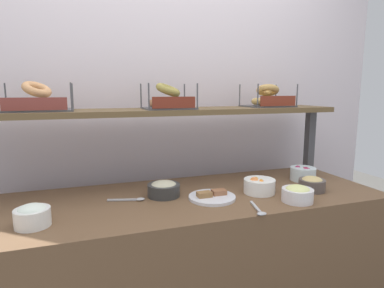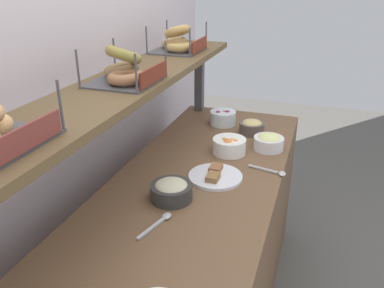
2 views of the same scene
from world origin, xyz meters
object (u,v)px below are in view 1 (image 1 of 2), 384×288
Objects in this scene: bagel_basket_everything at (168,100)px; bagel_basket_sesame at (267,99)px; bowl_hummus at (312,184)px; bowl_fruit_salad at (259,186)px; bowl_cream_cheese at (32,215)px; bagel_basket_plain at (37,101)px; bowl_tuna_salad at (164,189)px; serving_spoon_by_edge at (259,210)px; serving_plate_white at (212,197)px; bowl_beet_salad at (303,173)px; bowl_egg_salad at (297,194)px; serving_spoon_near_plate at (132,199)px.

bagel_basket_everything is 0.94× the size of bagel_basket_sesame.
bagel_basket_everything is (-0.69, 0.38, 0.44)m from bowl_hummus.
bowl_hummus is at bearing -10.86° from bowl_fruit_salad.
bowl_cream_cheese is 0.61m from bagel_basket_plain.
bowl_tuna_salad reaches higher than serving_spoon_by_edge.
serving_plate_white is 0.59m from bagel_basket_everything.
bowl_cream_cheese reaches higher than bowl_fruit_salad.
bowl_beet_salad is 1.08× the size of bowl_cream_cheese.
bowl_beet_salad is at bearing 65.70° from bowl_hummus.
bowl_cream_cheese is 0.92× the size of bowl_egg_salad.
bagel_basket_sesame reaches higher than bowl_hummus.
bowl_beet_salad reaches higher than serving_spoon_by_edge.
bowl_tuna_salad is at bearing -111.38° from bagel_basket_everything.
bowl_fruit_salad is 0.27m from serving_plate_white.
bowl_egg_salad is at bearing -104.92° from bagel_basket_sesame.
bowl_tuna_salad is 0.57× the size of bagel_basket_sesame.
bowl_hummus is at bearing -28.62° from bagel_basket_everything.
serving_spoon_by_edge is (-0.14, -0.24, -0.03)m from bowl_fruit_salad.
bagel_basket_plain is (-1.07, 0.35, 0.44)m from bowl_fruit_salad.
serving_spoon_by_edge is at bearing -45.21° from bowl_tuna_salad.
bagel_basket_plain is at bearing 155.71° from bowl_egg_salad.
bowl_cream_cheese is 0.61m from bowl_tuna_salad.
serving_plate_white is (-0.56, 0.05, -0.03)m from bowl_hummus.
serving_spoon_by_edge is 0.78m from bagel_basket_everything.
bowl_cream_cheese is 1.07m from bowl_fruit_salad.
serving_spoon_near_plate is 0.61× the size of bagel_basket_sesame.
bowl_egg_salad reaches higher than bowl_hummus.
bowl_fruit_salad is at bearing 121.61° from bowl_egg_salad.
bowl_egg_salad is (-0.27, -0.31, -0.00)m from bowl_beet_salad.
serving_spoon_near_plate is at bearing -32.27° from bagel_basket_plain.
bowl_fruit_salad reaches higher than bowl_tuna_salad.
bowl_tuna_salad is at bearing 167.09° from bowl_fruit_salad.
bagel_basket_plain is (-0.42, 0.26, 0.47)m from serving_spoon_near_plate.
serving_spoon_by_edge is (0.93, -0.16, -0.04)m from bowl_cream_cheese.
serving_spoon_near_plate is 1.05m from bagel_basket_sesame.
bagel_basket_sesame is (-0.12, 0.23, 0.44)m from bowl_beet_salad.
serving_spoon_by_edge is (-0.51, -0.37, -0.03)m from bowl_beet_salad.
bowl_cream_cheese reaches higher than bowl_egg_salad.
serving_spoon_near_plate is at bearing -177.82° from bowl_beet_salad.
serving_plate_white is at bearing 174.90° from bowl_hummus.
bowl_cream_cheese is at bearing 170.44° from serving_spoon_by_edge.
serving_spoon_by_edge is (-0.25, -0.06, -0.03)m from bowl_egg_salad.
bowl_tuna_salad is 0.93× the size of serving_spoon_near_plate.
bagel_basket_sesame is at bearing 18.33° from bowl_tuna_salad.
bowl_cream_cheese is at bearing 175.40° from bowl_egg_salad.
bowl_beet_salad is 0.90× the size of bowl_tuna_salad.
bowl_tuna_salad is at bearing 154.18° from bowl_egg_salad.
bowl_tuna_salad is at bearing 18.34° from bowl_cream_cheese.
bowl_fruit_salad is 0.60× the size of bagel_basket_everything.
bowl_hummus is 0.90m from bagel_basket_everything.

